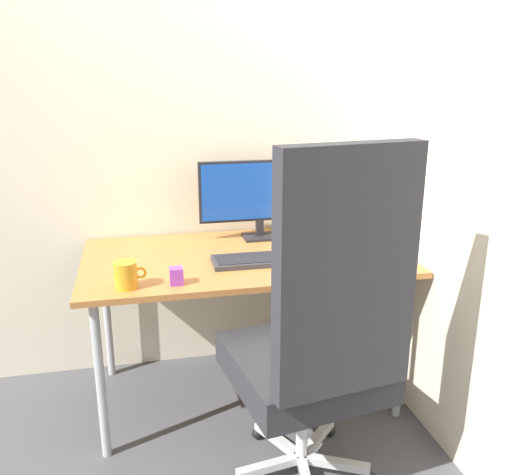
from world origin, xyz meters
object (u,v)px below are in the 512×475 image
(monitor, at_px, (260,193))
(mouse, at_px, (333,251))
(keyboard, at_px, (258,260))
(desk_clamp_accessory, at_px, (176,276))
(pen_holder, at_px, (345,230))
(office_chair, at_px, (319,336))
(notebook, at_px, (388,261))
(coffee_mug, at_px, (126,275))

(monitor, relative_size, mouse, 5.97)
(keyboard, height_order, desk_clamp_accessory, desk_clamp_accessory)
(pen_holder, bearing_deg, mouse, -122.54)
(office_chair, bearing_deg, notebook, 44.35)
(mouse, xyz_separation_m, notebook, (0.19, -0.15, -0.01))
(monitor, relative_size, keyboard, 1.51)
(office_chair, xyz_separation_m, keyboard, (-0.09, 0.57, 0.08))
(pen_holder, xyz_separation_m, desk_clamp_accessory, (-0.85, -0.42, -0.01))
(keyboard, height_order, coffee_mug, coffee_mug)
(office_chair, relative_size, desk_clamp_accessory, 19.66)
(office_chair, distance_m, pen_holder, 0.92)
(mouse, xyz_separation_m, coffee_mug, (-0.89, -0.20, 0.03))
(monitor, distance_m, desk_clamp_accessory, 0.72)
(monitor, relative_size, coffee_mug, 4.85)
(office_chair, distance_m, desk_clamp_accessory, 0.60)
(office_chair, bearing_deg, keyboard, 98.50)
(keyboard, distance_m, notebook, 0.56)
(office_chair, bearing_deg, desk_clamp_accessory, 138.12)
(keyboard, bearing_deg, desk_clamp_accessory, -153.75)
(monitor, bearing_deg, keyboard, -104.17)
(mouse, height_order, coffee_mug, coffee_mug)
(monitor, relative_size, pen_holder, 3.40)
(coffee_mug, xyz_separation_m, desk_clamp_accessory, (0.19, -0.00, -0.02))
(monitor, xyz_separation_m, notebook, (0.45, -0.48, -0.21))
(pen_holder, xyz_separation_m, coffee_mug, (-1.03, -0.42, 0.01))
(notebook, xyz_separation_m, coffee_mug, (-1.09, -0.05, 0.04))
(desk_clamp_accessory, bearing_deg, monitor, 49.90)
(pen_holder, bearing_deg, monitor, 164.73)
(office_chair, height_order, pen_holder, office_chair)
(pen_holder, bearing_deg, notebook, -82.04)
(pen_holder, height_order, coffee_mug, pen_holder)
(keyboard, bearing_deg, office_chair, -81.50)
(office_chair, xyz_separation_m, pen_holder, (0.40, 0.82, 0.11))
(office_chair, xyz_separation_m, monitor, (0.00, 0.93, 0.29))
(notebook, height_order, desk_clamp_accessory, desk_clamp_accessory)
(pen_holder, bearing_deg, keyboard, -153.55)
(mouse, relative_size, pen_holder, 0.57)
(keyboard, bearing_deg, pen_holder, 26.45)
(notebook, bearing_deg, keyboard, 166.67)
(keyboard, bearing_deg, monitor, 75.83)
(mouse, bearing_deg, desk_clamp_accessory, 177.95)
(coffee_mug, height_order, desk_clamp_accessory, coffee_mug)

